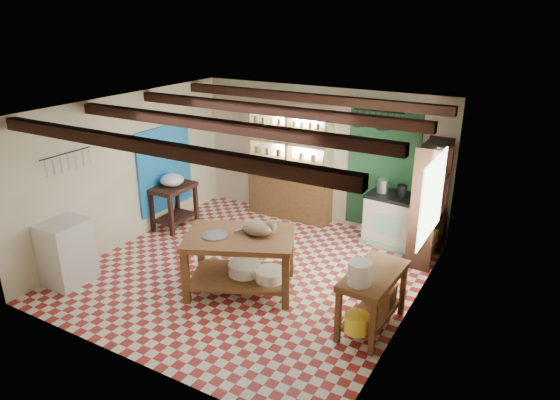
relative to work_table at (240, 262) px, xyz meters
The scene contains 30 objects.
floor 0.68m from the work_table, 108.45° to the left, with size 5.00×5.00×0.02m, color maroon.
ceiling 2.22m from the work_table, 108.45° to the left, with size 5.00×5.00×0.02m, color #46454A.
wall_back 3.12m from the work_table, 93.14° to the left, with size 5.00×0.04×2.60m, color beige.
wall_front 2.19m from the work_table, 94.67° to the right, with size 5.00×0.04×2.60m, color beige.
wall_left 2.84m from the work_table, 169.54° to the left, with size 0.04×5.00×2.60m, color beige.
wall_right 2.54m from the work_table, 11.90° to the left, with size 0.04×5.00×2.60m, color beige.
ceiling_beams 2.11m from the work_table, 108.45° to the left, with size 5.00×3.80×0.15m, color #321811.
blue_wall_patch 3.05m from the work_table, 152.15° to the left, with size 0.04×1.40×1.60m, color #1868B7.
green_wall_patch 3.26m from the work_table, 69.87° to the left, with size 1.30×0.04×2.30m, color #1C4627.
window_back 3.30m from the work_table, 102.60° to the left, with size 0.90×0.02×0.80m, color white.
window_right 2.92m from the work_table, 32.79° to the left, with size 0.02×1.30×1.20m, color white.
utensil_rail 3.01m from the work_table, 164.79° to the right, with size 0.06×0.90×0.28m, color black.
pot_rack 3.27m from the work_table, 66.87° to the left, with size 0.86×0.12×0.36m, color black.
shelving_unit 2.97m from the work_table, 104.30° to the left, with size 1.70×0.34×2.20m, color tan.
tall_rack 3.17m from the work_table, 47.29° to the left, with size 0.40×0.86×2.00m, color #321811.
work_table is the anchor object (origin of this frame).
stove 3.02m from the work_table, 61.08° to the left, with size 0.93×0.63×0.91m, color beige.
prep_table 2.68m from the work_table, 151.90° to the left, with size 0.57×0.83×0.84m, color #321811.
white_cabinet 2.63m from the work_table, 154.86° to the right, with size 0.55×0.66×0.99m, color silver.
right_counter 2.02m from the work_table, ahead, with size 0.57×1.13×0.81m, color brown.
cat 0.60m from the work_table, 35.91° to the left, with size 0.46×0.35×0.21m, color #907154.
steel_tray 0.57m from the work_table, 147.27° to the right, with size 0.38×0.38×0.02m, color #A0A1A7.
basin_large 0.14m from the work_table, 69.60° to the left, with size 0.49×0.49×0.17m, color silver.
basin_small 0.48m from the work_table, 12.07° to the left, with size 0.44×0.44×0.15m, color silver.
kettle_left 2.98m from the work_table, 65.55° to the left, with size 0.20×0.20×0.23m, color #A0A1A7.
kettle_right 3.11m from the work_table, 59.37° to the left, with size 0.16×0.16×0.20m, color black.
enamel_bowl 2.73m from the work_table, 151.90° to the left, with size 0.44×0.44×0.22m, color silver.
white_bucket 2.04m from the work_table, ahead, with size 0.29×0.29×0.29m, color silver.
wicker_basket 2.06m from the work_table, ahead, with size 0.36×0.29×0.25m, color olive.
yellow_tub 2.04m from the work_table, 11.86° to the right, with size 0.31×0.31×0.23m, color yellow.
Camera 1 is at (3.90, -5.84, 3.90)m, focal length 32.00 mm.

